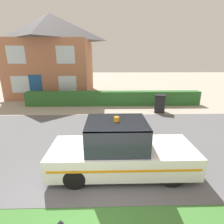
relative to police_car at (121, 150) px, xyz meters
name	(u,v)px	position (x,y,z in m)	size (l,w,h in m)	color
road_strip	(99,140)	(-0.73, 2.10, -0.72)	(28.00, 6.95, 0.01)	#5B5B60
garden_hedge	(113,98)	(0.05, 7.91, -0.22)	(12.64, 0.69, 1.02)	#2D662D
police_car	(121,150)	(0.00, 0.00, 0.00)	(4.26, 1.63, 1.77)	black
house_left	(53,55)	(-5.38, 12.40, 2.88)	(7.07, 6.47, 7.07)	#A86B4C
wheelie_bin	(160,103)	(2.97, 6.07, -0.16)	(0.82, 0.83, 1.13)	black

